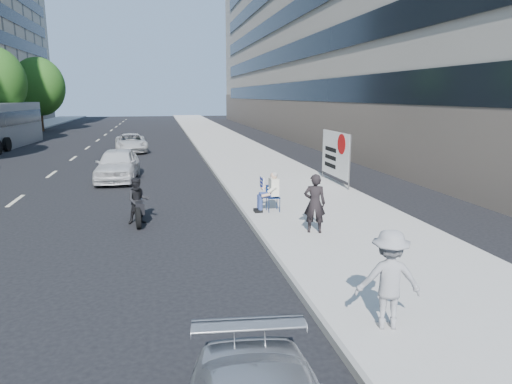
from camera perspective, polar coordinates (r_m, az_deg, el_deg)
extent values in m
plane|color=black|center=(10.83, -5.29, -8.90)|extent=(160.00, 160.00, 0.00)
cube|color=#A5A19A|center=(30.73, -2.18, 4.90)|extent=(5.00, 120.00, 0.15)
cube|color=gray|center=(46.21, 12.05, 19.37)|extent=(14.00, 70.00, 20.00)
cylinder|color=#382616|center=(55.57, -25.19, 8.23)|extent=(0.30, 0.30, 2.62)
ellipsoid|color=#1D4612|center=(55.52, -25.51, 11.80)|extent=(5.40, 5.40, 6.21)
cylinder|color=navy|center=(14.64, 1.63, -1.76)|extent=(0.02, 0.02, 0.45)
cylinder|color=navy|center=(14.73, 2.99, -1.70)|extent=(0.02, 0.02, 0.45)
cylinder|color=navy|center=(14.98, 1.31, -1.45)|extent=(0.02, 0.02, 0.45)
cylinder|color=navy|center=(15.07, 2.64, -1.38)|extent=(0.02, 0.02, 0.45)
cube|color=navy|center=(14.80, 2.15, -0.67)|extent=(0.40, 0.40, 0.03)
cube|color=navy|center=(14.94, 1.98, 0.18)|extent=(0.40, 0.02, 0.40)
cylinder|color=navy|center=(14.64, 1.41, -0.46)|extent=(0.44, 0.17, 0.17)
cylinder|color=navy|center=(14.64, 0.57, -1.38)|extent=(0.14, 0.14, 0.46)
cube|color=black|center=(14.69, 0.34, -2.42)|extent=(0.26, 0.11, 0.10)
cylinder|color=navy|center=(14.83, 1.23, -0.30)|extent=(0.44, 0.17, 0.17)
cylinder|color=navy|center=(14.83, 0.40, -1.21)|extent=(0.14, 0.14, 0.46)
cube|color=black|center=(14.88, 0.17, -2.23)|extent=(0.26, 0.11, 0.10)
cube|color=beige|center=(14.73, 2.23, 0.65)|extent=(0.26, 0.42, 0.56)
sphere|color=tan|center=(14.66, 2.25, 2.06)|extent=(0.23, 0.23, 0.23)
ellipsoid|color=gray|center=(14.66, 2.32, 2.18)|extent=(0.22, 0.24, 0.19)
ellipsoid|color=gray|center=(14.66, 1.94, 1.78)|extent=(0.10, 0.14, 0.13)
cylinder|color=beige|center=(14.48, 2.00, 0.33)|extent=(0.30, 0.10, 0.25)
cylinder|color=tan|center=(14.47, 1.23, -0.40)|extent=(0.29, 0.09, 0.14)
cylinder|color=beige|center=(14.96, 1.73, 0.90)|extent=(0.26, 0.20, 0.32)
cylinder|color=tan|center=(15.08, 1.13, 0.61)|extent=(0.30, 0.21, 0.18)
cube|color=white|center=(15.19, 0.75, 1.19)|extent=(0.03, 0.55, 0.40)
imported|color=gray|center=(7.74, 16.27, -10.41)|extent=(1.16, 0.82, 1.64)
imported|color=black|center=(12.54, 7.34, -1.42)|extent=(0.69, 0.56, 1.64)
cylinder|color=#4C4C4C|center=(18.46, 11.62, 3.63)|extent=(0.06, 0.06, 2.20)
cylinder|color=#4C4C4C|center=(21.22, 8.42, 4.80)|extent=(0.06, 0.06, 2.20)
cube|color=silver|center=(19.81, 9.88, 4.69)|extent=(0.04, 3.00, 1.90)
cylinder|color=#A50C0C|center=(19.10, 10.63, 5.90)|extent=(0.01, 0.84, 0.84)
cube|color=black|center=(20.24, 9.30, 5.29)|extent=(0.01, 1.30, 0.18)
cube|color=black|center=(20.28, 9.27, 4.31)|extent=(0.01, 1.30, 0.18)
cube|color=black|center=(20.33, 9.24, 3.33)|extent=(0.01, 1.30, 0.18)
imported|color=silver|center=(21.94, -16.90, 3.31)|extent=(1.93, 4.42, 1.48)
imported|color=silver|center=(33.01, -15.36, 5.95)|extent=(2.49, 4.70, 1.26)
cylinder|color=black|center=(13.84, -14.52, -3.20)|extent=(0.20, 0.65, 0.64)
cylinder|color=black|center=(15.20, -14.30, -1.84)|extent=(0.20, 0.65, 0.64)
cube|color=black|center=(14.47, -14.45, -1.60)|extent=(0.40, 1.22, 0.35)
imported|color=black|center=(14.33, -14.50, -1.06)|extent=(0.75, 0.62, 1.42)
cube|color=black|center=(38.83, -27.84, 8.17)|extent=(0.84, 11.48, 1.00)
cylinder|color=black|center=(36.55, -28.66, 5.25)|extent=(0.32, 1.01, 1.00)
cylinder|color=black|center=(42.31, -26.38, 6.19)|extent=(0.32, 1.01, 1.00)
cylinder|color=black|center=(44.43, -29.04, 6.16)|extent=(0.32, 1.01, 1.00)
cylinder|color=black|center=(43.76, -25.90, 6.39)|extent=(0.32, 1.01, 1.00)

